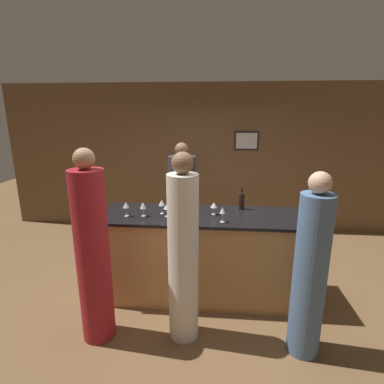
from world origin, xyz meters
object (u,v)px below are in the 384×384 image
object	(u,v)px
bartender	(182,209)
guest_2	(310,273)
wine_bottle_0	(241,201)
guest_0	(183,255)
guest_1	(93,255)

from	to	relation	value
bartender	guest_2	bearing A→B (deg)	128.99
guest_2	wine_bottle_0	xyz separation A→B (m)	(-0.56, 1.11, 0.35)
bartender	guest_0	size ratio (longest dim) A/B	0.96
guest_0	guest_2	world-z (taller)	guest_0
wine_bottle_0	guest_0	bearing A→B (deg)	-121.88
guest_0	guest_1	xyz separation A→B (m)	(-0.88, -0.08, 0.01)
wine_bottle_0	guest_2	bearing A→B (deg)	-63.39
guest_1	bartender	bearing A→B (deg)	67.96
bartender	guest_0	xyz separation A→B (m)	(0.20, -1.59, 0.06)
bartender	wine_bottle_0	bearing A→B (deg)	144.20
guest_1	guest_2	xyz separation A→B (m)	(2.06, -0.03, -0.08)
guest_2	wine_bottle_0	size ratio (longest dim) A/B	6.19
bartender	guest_0	distance (m)	1.61
bartender	guest_1	size ratio (longest dim) A/B	0.94
guest_0	wine_bottle_0	world-z (taller)	guest_0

